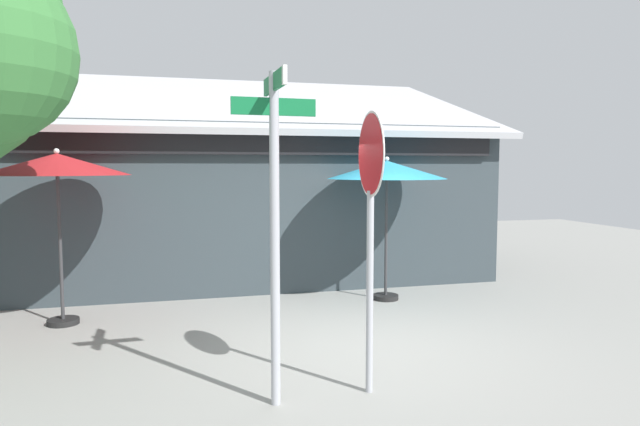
# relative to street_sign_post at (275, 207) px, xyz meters

# --- Properties ---
(ground_plane) EXTENTS (28.00, 28.00, 0.10)m
(ground_plane) POSITION_rel_street_sign_post_xyz_m (1.37, 1.49, -1.94)
(ground_plane) COLOR gray
(cafe_building) EXTENTS (9.77, 5.40, 4.51)m
(cafe_building) POSITION_rel_street_sign_post_xyz_m (0.60, 6.93, -0.27)
(cafe_building) COLOR #333D42
(cafe_building) RESTS_ON ground
(street_sign_post) EXTENTS (0.79, 0.85, 3.14)m
(street_sign_post) POSITION_rel_street_sign_post_xyz_m (0.00, 0.00, 0.00)
(street_sign_post) COLOR #A8AAB2
(street_sign_post) RESTS_ON ground
(stop_sign) EXTENTS (0.07, 0.84, 2.81)m
(stop_sign) POSITION_rel_street_sign_post_xyz_m (0.96, 0.05, 0.10)
(stop_sign) COLOR #A8AAB2
(stop_sign) RESTS_ON ground
(patio_umbrella_crimson_left) EXTENTS (2.00, 2.00, 2.53)m
(patio_umbrella_crimson_left) POSITION_rel_street_sign_post_xyz_m (-2.51, 3.44, 0.38)
(patio_umbrella_crimson_left) COLOR black
(patio_umbrella_crimson_left) RESTS_ON ground
(patio_umbrella_teal_center) EXTENTS (2.02, 2.02, 2.45)m
(patio_umbrella_teal_center) POSITION_rel_street_sign_post_xyz_m (2.56, 3.67, 0.30)
(patio_umbrella_teal_center) COLOR black
(patio_umbrella_teal_center) RESTS_ON ground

